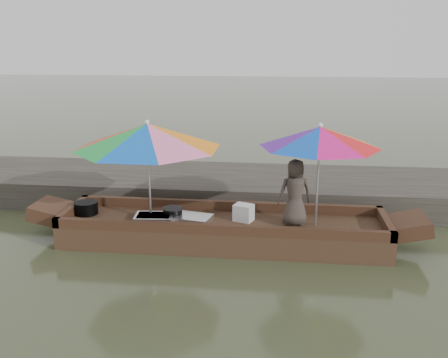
# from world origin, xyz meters

# --- Properties ---
(water) EXTENTS (80.00, 80.00, 0.00)m
(water) POSITION_xyz_m (0.00, 0.00, 0.00)
(water) COLOR #3E472A
(water) RESTS_ON ground
(dock) EXTENTS (22.00, 2.20, 0.50)m
(dock) POSITION_xyz_m (0.00, 2.20, 0.25)
(dock) COLOR #2D2B26
(dock) RESTS_ON ground
(boat_hull) EXTENTS (4.96, 1.20, 0.35)m
(boat_hull) POSITION_xyz_m (0.00, 0.00, 0.17)
(boat_hull) COLOR #3F2B1B
(boat_hull) RESTS_ON water
(cooking_pot) EXTENTS (0.37, 0.37, 0.20)m
(cooking_pot) POSITION_xyz_m (-2.23, 0.09, 0.45)
(cooking_pot) COLOR black
(cooking_pot) RESTS_ON boat_hull
(tray_crayfish) EXTENTS (0.61, 0.45, 0.09)m
(tray_crayfish) POSITION_xyz_m (-1.07, -0.09, 0.39)
(tray_crayfish) COLOR silver
(tray_crayfish) RESTS_ON boat_hull
(tray_scallop) EXTENTS (0.65, 0.51, 0.06)m
(tray_scallop) POSITION_xyz_m (-0.48, 0.03, 0.38)
(tray_scallop) COLOR silver
(tray_scallop) RESTS_ON boat_hull
(charcoal_grill) EXTENTS (0.30, 0.30, 0.14)m
(charcoal_grill) POSITION_xyz_m (-0.81, 0.09, 0.42)
(charcoal_grill) COLOR black
(charcoal_grill) RESTS_ON boat_hull
(supply_bag) EXTENTS (0.34, 0.31, 0.26)m
(supply_bag) POSITION_xyz_m (0.31, 0.07, 0.48)
(supply_bag) COLOR silver
(supply_bag) RESTS_ON boat_hull
(vendor) EXTENTS (0.56, 0.43, 1.02)m
(vendor) POSITION_xyz_m (1.08, -0.02, 0.86)
(vendor) COLOR #403630
(vendor) RESTS_ON boat_hull
(umbrella_bow) EXTENTS (2.93, 2.93, 1.55)m
(umbrella_bow) POSITION_xyz_m (-1.14, 0.00, 1.12)
(umbrella_bow) COLOR #E51499
(umbrella_bow) RESTS_ON boat_hull
(umbrella_stern) EXTENTS (1.93, 1.93, 1.55)m
(umbrella_stern) POSITION_xyz_m (1.40, 0.00, 1.12)
(umbrella_stern) COLOR orange
(umbrella_stern) RESTS_ON boat_hull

